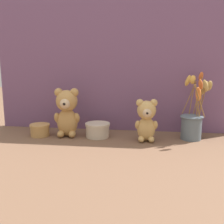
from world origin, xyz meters
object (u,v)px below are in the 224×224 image
Objects in this scene: teddy_bear_large at (67,111)px; decorative_tin_tall at (98,130)px; flower_vase at (193,119)px; teddy_bear_medium at (146,119)px; decorative_tin_short at (40,130)px.

teddy_bear_large is 0.17m from decorative_tin_tall.
flower_vase is (0.59, 0.03, -0.03)m from teddy_bear_large.
teddy_bear_medium is 0.51m from decorative_tin_short.
flower_vase is at bearing 3.28° from decorative_tin_short.
teddy_bear_large is at bearing -179.18° from decorative_tin_tall.
flower_vase is at bearing 2.46° from teddy_bear_large.
flower_vase reaches higher than teddy_bear_medium.
decorative_tin_short is at bearing -173.07° from teddy_bear_large.
flower_vase is at bearing 3.00° from decorative_tin_tall.
decorative_tin_short is at bearing -176.28° from decorative_tin_tall.
teddy_bear_medium is (0.38, -0.03, -0.02)m from teddy_bear_large.
decorative_tin_tall is at bearing 171.68° from teddy_bear_medium.
teddy_bear_large is 0.75× the size of flower_vase.
decorative_tin_short is (-0.72, -0.04, -0.06)m from flower_vase.
teddy_bear_large is 1.98× the size of decorative_tin_tall.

